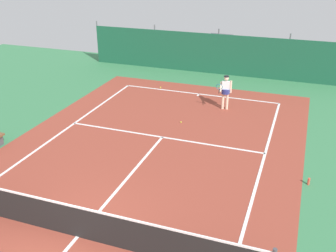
# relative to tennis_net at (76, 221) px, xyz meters

# --- Properties ---
(ground_plane) EXTENTS (36.00, 36.00, 0.00)m
(ground_plane) POSITION_rel_tennis_net_xyz_m (0.00, 0.00, -0.51)
(ground_plane) COLOR #387A4C
(court_surface) EXTENTS (11.02, 26.60, 0.01)m
(court_surface) POSITION_rel_tennis_net_xyz_m (0.00, 0.00, -0.51)
(court_surface) COLOR brown
(court_surface) RESTS_ON ground
(tennis_net) EXTENTS (10.12, 0.10, 1.10)m
(tennis_net) POSITION_rel_tennis_net_xyz_m (0.00, 0.00, 0.00)
(tennis_net) COLOR black
(tennis_net) RESTS_ON ground
(back_fence) EXTENTS (16.30, 0.98, 2.70)m
(back_fence) POSITION_rel_tennis_net_xyz_m (-0.00, 16.33, 0.16)
(back_fence) COLOR #195138
(back_fence) RESTS_ON ground
(tennis_player) EXTENTS (0.64, 0.80, 1.64)m
(tennis_player) POSITION_rel_tennis_net_xyz_m (1.71, 10.28, 0.45)
(tennis_player) COLOR beige
(tennis_player) RESTS_ON ground
(tennis_ball_near_player) EXTENTS (0.07, 0.07, 0.07)m
(tennis_ball_near_player) POSITION_rel_tennis_net_xyz_m (0.26, 8.05, -0.48)
(tennis_ball_near_player) COLOR #CCDB33
(tennis_ball_near_player) RESTS_ON ground
(tennis_ball_midcourt) EXTENTS (0.07, 0.07, 0.07)m
(tennis_ball_midcourt) POSITION_rel_tennis_net_xyz_m (-2.27, 12.16, -0.48)
(tennis_ball_midcourt) COLOR #CCDB33
(tennis_ball_midcourt) RESTS_ON ground
(parked_car) EXTENTS (2.21, 4.30, 1.68)m
(parked_car) POSITION_rel_tennis_net_xyz_m (-0.63, 18.70, 0.33)
(parked_car) COLOR black
(parked_car) RESTS_ON ground
(water_bottle) EXTENTS (0.08, 0.08, 0.24)m
(water_bottle) POSITION_rel_tennis_net_xyz_m (5.69, 4.73, -0.39)
(water_bottle) COLOR #D84C38
(water_bottle) RESTS_ON ground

